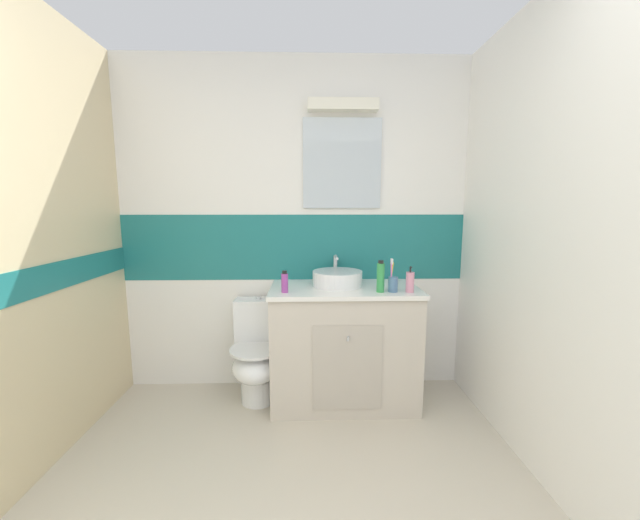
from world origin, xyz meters
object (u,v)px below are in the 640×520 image
object	(u,v)px
toilet	(258,354)
toothbrush_cup	(393,282)
soap_dispenser	(410,282)
deodorant_spray_can	(285,282)
sink_basin	(337,278)
shampoo_bottle_tall	(381,277)

from	to	relation	value
toilet	toothbrush_cup	world-z (taller)	toothbrush_cup
toilet	soap_dispenser	size ratio (longest dim) A/B	4.23
toothbrush_cup	deodorant_spray_can	xyz separation A→B (m)	(-0.72, 0.00, 0.00)
toilet	toothbrush_cup	distance (m)	1.11
soap_dispenser	deodorant_spray_can	xyz separation A→B (m)	(-0.83, 0.02, -0.00)
sink_basin	shampoo_bottle_tall	distance (m)	0.34
soap_dispenser	toothbrush_cup	bearing A→B (deg)	173.43
toothbrush_cup	soap_dispenser	bearing A→B (deg)	-6.57
toothbrush_cup	deodorant_spray_can	distance (m)	0.72
sink_basin	soap_dispenser	bearing A→B (deg)	-23.91
sink_basin	toothbrush_cup	world-z (taller)	toothbrush_cup
toilet	deodorant_spray_can	size ratio (longest dim) A/B	5.09
toilet	soap_dispenser	xyz separation A→B (m)	(1.04, -0.20, 0.57)
toilet	shampoo_bottle_tall	bearing A→B (deg)	-12.86
soap_dispenser	deodorant_spray_can	bearing A→B (deg)	178.89
deodorant_spray_can	toilet	bearing A→B (deg)	139.54
sink_basin	soap_dispenser	size ratio (longest dim) A/B	2.27
shampoo_bottle_tall	toothbrush_cup	bearing A→B (deg)	4.10
shampoo_bottle_tall	toilet	bearing A→B (deg)	167.14
toothbrush_cup	toilet	bearing A→B (deg)	168.61
sink_basin	toilet	distance (m)	0.81
toilet	shampoo_bottle_tall	world-z (taller)	shampoo_bottle_tall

